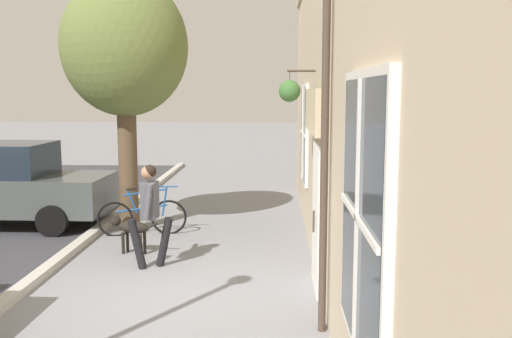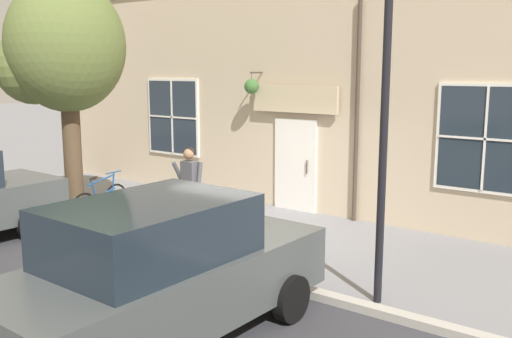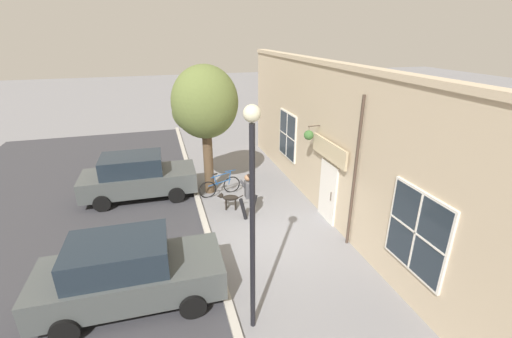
{
  "view_description": "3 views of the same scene",
  "coord_description": "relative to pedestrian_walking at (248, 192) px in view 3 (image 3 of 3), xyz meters",
  "views": [
    {
      "loc": [
        -1.56,
        7.46,
        2.81
      ],
      "look_at": [
        -1.24,
        -2.05,
        1.51
      ],
      "focal_mm": 40.0,
      "sensor_mm": 36.0,
      "label": 1
    },
    {
      "loc": [
        8.63,
        6.44,
        3.21
      ],
      "look_at": [
        -1.07,
        -0.84,
        1.08
      ],
      "focal_mm": 40.0,
      "sensor_mm": 36.0,
      "label": 2
    },
    {
      "loc": [
        3.16,
        8.89,
        6.17
      ],
      "look_at": [
        -0.06,
        -2.08,
        1.52
      ],
      "focal_mm": 24.0,
      "sensor_mm": 36.0,
      "label": 3
    }
  ],
  "objects": [
    {
      "name": "ground_plane",
      "position": [
        -0.43,
        1.37,
        -1.0
      ],
      "size": [
        90.0,
        90.0,
        0.0
      ],
      "primitive_type": "plane",
      "color": "gray"
    },
    {
      "name": "curb_and_road",
      "position": [
        5.41,
        1.37,
        -0.98
      ],
      "size": [
        10.1,
        28.0,
        0.12
      ],
      "color": "#B2ADA3",
      "rests_on": "ground_plane"
    },
    {
      "name": "storefront_facade",
      "position": [
        -2.77,
        1.35,
        1.63
      ],
      "size": [
        0.95,
        18.0,
        5.28
      ],
      "color": "#C6B293",
      "rests_on": "ground_plane"
    },
    {
      "name": "pedestrian_walking",
      "position": [
        0.0,
        0.0,
        0.0
      ],
      "size": [
        0.71,
        0.56,
        1.67
      ],
      "color": "black",
      "rests_on": "ground_plane"
    },
    {
      "name": "dog_on_leash",
      "position": [
        0.52,
        -0.78,
        -0.55
      ],
      "size": [
        0.96,
        0.4,
        0.67
      ],
      "color": "black",
      "rests_on": "ground_plane"
    },
    {
      "name": "street_tree_by_curb",
      "position": [
        1.06,
        -2.58,
        2.56
      ],
      "size": [
        2.5,
        2.45,
        5.07
      ],
      "color": "brown",
      "rests_on": "ground_plane"
    },
    {
      "name": "leaning_bicycle",
      "position": [
        0.62,
        -2.08,
        -0.62
      ],
      "size": [
        1.72,
        0.33,
        1.0
      ],
      "color": "black",
      "rests_on": "ground_plane"
    },
    {
      "name": "parked_car_nearest_curb",
      "position": [
        3.72,
        -2.8,
        -0.12
      ],
      "size": [
        4.34,
        2.01,
        1.75
      ],
      "color": "#474C4C",
      "rests_on": "ground_plane"
    },
    {
      "name": "parked_car_mid_block",
      "position": [
        3.78,
        3.12,
        -0.12
      ],
      "size": [
        4.34,
        2.01,
        1.75
      ],
      "color": "#474C4C",
      "rests_on": "ground_plane"
    },
    {
      "name": "street_lamp",
      "position": [
        1.15,
        4.65,
        2.25
      ],
      "size": [
        0.32,
        0.32,
        5.0
      ],
      "color": "black",
      "rests_on": "ground_plane"
    }
  ]
}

